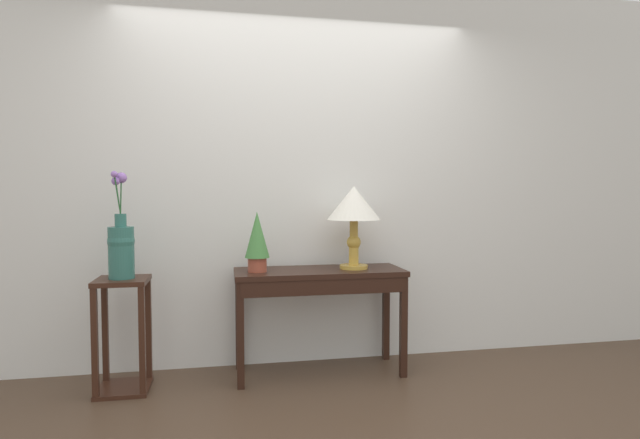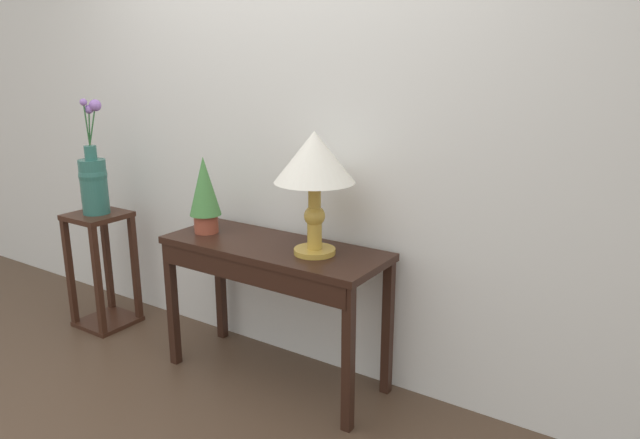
{
  "view_description": "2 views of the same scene",
  "coord_description": "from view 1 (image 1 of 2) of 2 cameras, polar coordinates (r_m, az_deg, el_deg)",
  "views": [
    {
      "loc": [
        -0.52,
        -2.32,
        1.24
      ],
      "look_at": [
        0.12,
        1.0,
        1.06
      ],
      "focal_mm": 28.08,
      "sensor_mm": 36.0,
      "label": 1
    },
    {
      "loc": [
        1.8,
        -1.13,
        1.6
      ],
      "look_at": [
        0.31,
        1.13,
        0.85
      ],
      "focal_mm": 32.86,
      "sensor_mm": 36.0,
      "label": 2
    }
  ],
  "objects": [
    {
      "name": "table_lamp",
      "position": [
        3.45,
        3.88,
        1.4
      ],
      "size": [
        0.37,
        0.37,
        0.57
      ],
      "color": "gold",
      "rests_on": "console_table"
    },
    {
      "name": "back_wall_with_art",
      "position": [
        3.68,
        -2.76,
        5.49
      ],
      "size": [
        9.0,
        0.1,
        2.8
      ],
      "color": "silver",
      "rests_on": "ground"
    },
    {
      "name": "console_table",
      "position": [
        3.42,
        -0.01,
        -7.46
      ],
      "size": [
        1.15,
        0.43,
        0.72
      ],
      "color": "black",
      "rests_on": "ground"
    },
    {
      "name": "pedestal_stand_left",
      "position": [
        3.43,
        -21.53,
        -12.14
      ],
      "size": [
        0.31,
        0.31,
        0.71
      ],
      "color": "#381E14",
      "rests_on": "ground"
    },
    {
      "name": "flower_vase_tall",
      "position": [
        3.33,
        -21.72,
        -2.69
      ],
      "size": [
        0.16,
        0.18,
        0.67
      ],
      "color": "#2D665B",
      "rests_on": "pedestal_stand_left"
    },
    {
      "name": "potted_plant_on_console",
      "position": [
        3.33,
        -7.18,
        -2.25
      ],
      "size": [
        0.16,
        0.16,
        0.4
      ],
      "color": "#9E4733",
      "rests_on": "console_table"
    }
  ]
}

